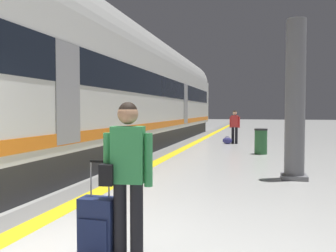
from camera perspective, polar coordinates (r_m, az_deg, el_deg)
name	(u,v)px	position (r m, az deg, el deg)	size (l,w,h in m)	color
safety_line_strip	(177,152)	(13.44, 1.48, -4.13)	(0.36, 80.00, 0.01)	yellow
tactile_edge_band	(168,151)	(13.53, 0.03, -4.09)	(0.66, 80.00, 0.01)	slate
high_speed_train	(107,83)	(12.64, -9.67, 6.77)	(2.94, 33.79, 4.97)	#38383D
traveller_foreground	(127,170)	(3.70, -6.65, -6.95)	(0.53, 0.31, 1.65)	black
rolling_suitcase_foreground	(98,225)	(3.99, -11.18, -15.22)	(0.38, 0.24, 1.03)	#19234C
passenger_near	(235,124)	(16.94, 10.63, 0.27)	(0.48, 0.24, 1.57)	black
duffel_bag_near	(227,141)	(16.82, 9.48, -2.32)	(0.44, 0.26, 0.36)	navy
platform_pillar	(295,103)	(8.53, 19.69, 3.48)	(0.56, 0.56, 3.60)	slate
waste_bin	(261,141)	(13.12, 14.65, -2.38)	(0.46, 0.46, 0.91)	#2D6638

